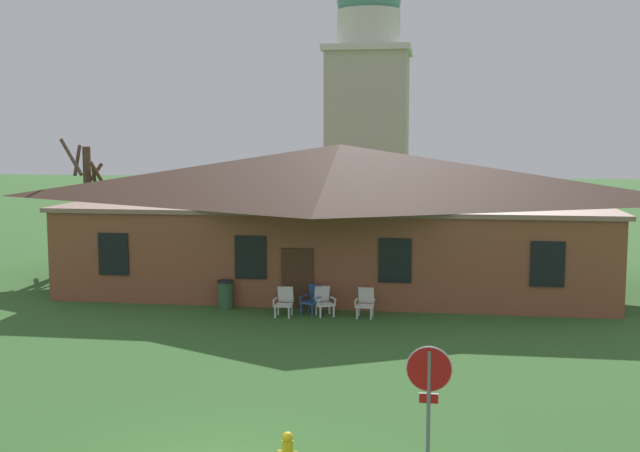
# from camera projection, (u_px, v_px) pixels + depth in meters

# --- Properties ---
(brick_building) EXTENTS (20.64, 10.40, 5.58)m
(brick_building) POSITION_uv_depth(u_px,v_px,m) (340.00, 213.00, 31.47)
(brick_building) COLOR brown
(brick_building) RESTS_ON ground
(dome_tower) EXTENTS (5.18, 5.18, 16.91)m
(dome_tower) POSITION_uv_depth(u_px,v_px,m) (368.00, 107.00, 47.78)
(dome_tower) COLOR #BCB29E
(dome_tower) RESTS_ON ground
(stop_sign) EXTENTS (0.81, 0.07, 2.34)m
(stop_sign) POSITION_uv_depth(u_px,v_px,m) (429.00, 386.00, 13.50)
(stop_sign) COLOR slate
(stop_sign) RESTS_ON ground
(lawn_chair_by_porch) EXTENTS (0.66, 0.69, 0.96)m
(lawn_chair_by_porch) POSITION_uv_depth(u_px,v_px,m) (284.00, 301.00, 25.88)
(lawn_chair_by_porch) COLOR silver
(lawn_chair_by_porch) RESTS_ON ground
(lawn_chair_near_door) EXTENTS (0.81, 0.85, 0.96)m
(lawn_chair_near_door) POSITION_uv_depth(u_px,v_px,m) (313.00, 298.00, 26.27)
(lawn_chair_near_door) COLOR #2D5693
(lawn_chair_near_door) RESTS_ON ground
(lawn_chair_left_end) EXTENTS (0.81, 0.85, 0.96)m
(lawn_chair_left_end) POSITION_uv_depth(u_px,v_px,m) (324.00, 300.00, 25.97)
(lawn_chair_left_end) COLOR white
(lawn_chair_left_end) RESTS_ON ground
(lawn_chair_middle) EXTENTS (0.66, 0.69, 0.96)m
(lawn_chair_middle) POSITION_uv_depth(u_px,v_px,m) (365.00, 302.00, 25.73)
(lawn_chair_middle) COLOR silver
(lawn_chair_middle) RESTS_ON ground
(bare_tree_beside_building) EXTENTS (1.90, 1.99, 5.80)m
(bare_tree_beside_building) POSITION_uv_depth(u_px,v_px,m) (87.00, 197.00, 35.99)
(bare_tree_beside_building) COLOR brown
(bare_tree_beside_building) RESTS_ON ground
(trash_bin) EXTENTS (0.56, 0.56, 0.98)m
(trash_bin) POSITION_uv_depth(u_px,v_px,m) (225.00, 294.00, 27.01)
(trash_bin) COLOR #335638
(trash_bin) RESTS_ON ground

